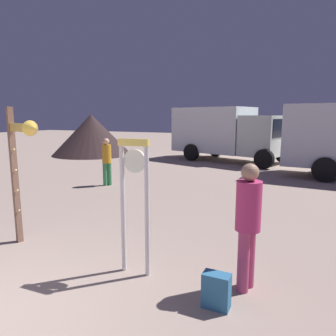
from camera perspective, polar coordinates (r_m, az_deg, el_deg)
name	(u,v)px	position (r m, az deg, el deg)	size (l,w,h in m)	color
standing_clock	(135,193)	(4.57, -6.17, -4.64)	(0.49, 0.11, 2.04)	silver
arrow_sign	(21,156)	(5.95, -25.57, 1.98)	(1.15, 0.55, 2.53)	#8A6450
person_near_clock	(248,221)	(4.32, 14.54, -9.39)	(0.34, 0.34, 1.75)	#B63F69
backpack	(216,291)	(4.16, 8.94, -21.48)	(0.34, 0.23, 0.45)	teal
person_distant	(107,159)	(10.81, -11.23, 1.59)	(0.31, 0.31, 1.63)	#3E9458
box_truck_near	(225,132)	(17.01, 10.46, 6.63)	(6.51, 4.11, 2.85)	white
dome_tent	(92,135)	(19.93, -13.91, 6.00)	(4.91, 4.91, 2.51)	#302122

